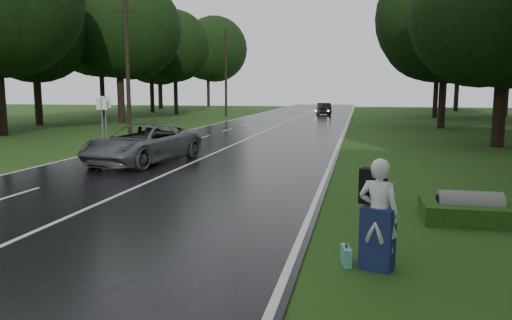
# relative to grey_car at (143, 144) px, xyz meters

# --- Properties ---
(ground) EXTENTS (160.00, 160.00, 0.00)m
(ground) POSITION_rel_grey_car_xyz_m (2.04, -8.91, -0.86)
(ground) COLOR #234614
(ground) RESTS_ON ground
(road) EXTENTS (12.00, 140.00, 0.04)m
(road) POSITION_rel_grey_car_xyz_m (2.04, 11.09, -0.84)
(road) COLOR black
(road) RESTS_ON ground
(lane_center) EXTENTS (0.12, 140.00, 0.01)m
(lane_center) POSITION_rel_grey_car_xyz_m (2.04, 11.09, -0.82)
(lane_center) COLOR silver
(lane_center) RESTS_ON road
(grey_car) EXTENTS (3.90, 6.35, 1.64)m
(grey_car) POSITION_rel_grey_car_xyz_m (0.00, 0.00, 0.00)
(grey_car) COLOR #4F5154
(grey_car) RESTS_ON road
(far_car) EXTENTS (2.22, 4.63, 1.47)m
(far_car) POSITION_rel_grey_car_xyz_m (4.62, 40.46, -0.09)
(far_car) COLOR black
(far_car) RESTS_ON road
(hitchhiker) EXTENTS (0.84, 0.81, 1.98)m
(hitchhiker) POSITION_rel_grey_car_xyz_m (9.35, -10.55, 0.06)
(hitchhiker) COLOR silver
(hitchhiker) RESTS_ON ground
(suitcase) EXTENTS (0.23, 0.48, 0.33)m
(suitcase) POSITION_rel_grey_car_xyz_m (8.82, -10.47, -0.70)
(suitcase) COLOR #55A2A4
(suitcase) RESTS_ON ground
(culvert) EXTENTS (1.46, 0.73, 0.73)m
(culvert) POSITION_rel_grey_car_xyz_m (11.64, -6.81, -0.86)
(culvert) COLOR slate
(culvert) RESTS_ON ground
(utility_pole_mid) EXTENTS (1.80, 0.28, 9.17)m
(utility_pole_mid) POSITION_rel_grey_car_xyz_m (-6.46, 11.80, -0.86)
(utility_pole_mid) COLOR black
(utility_pole_mid) RESTS_ON ground
(utility_pole_far) EXTENTS (1.80, 0.28, 9.92)m
(utility_pole_far) POSITION_rel_grey_car_xyz_m (-6.46, 36.53, -0.86)
(utility_pole_far) COLOR black
(utility_pole_far) RESTS_ON ground
(road_sign_a) EXTENTS (0.64, 0.10, 2.65)m
(road_sign_a) POSITION_rel_grey_car_xyz_m (-5.16, 5.89, -0.86)
(road_sign_a) COLOR white
(road_sign_a) RESTS_ON ground
(road_sign_b) EXTENTS (0.66, 0.10, 2.75)m
(road_sign_b) POSITION_rel_grey_car_xyz_m (-5.16, 6.28, -0.86)
(road_sign_b) COLOR white
(road_sign_b) RESTS_ON ground
(tree_left_d) EXTENTS (10.05, 10.05, 15.70)m
(tree_left_d) POSITION_rel_grey_car_xyz_m (-14.91, 9.89, -0.86)
(tree_left_d) COLOR black
(tree_left_d) RESTS_ON ground
(tree_left_e) EXTENTS (9.91, 9.91, 15.48)m
(tree_left_e) POSITION_rel_grey_car_xyz_m (-12.92, 23.15, -0.86)
(tree_left_e) COLOR black
(tree_left_e) RESTS_ON ground
(tree_left_f) EXTENTS (9.65, 9.65, 15.08)m
(tree_left_f) POSITION_rel_grey_car_xyz_m (-13.79, 39.34, -0.86)
(tree_left_f) COLOR black
(tree_left_f) RESTS_ON ground
(tree_right_d) EXTENTS (8.08, 8.08, 12.63)m
(tree_right_d) POSITION_rel_grey_car_xyz_m (16.42, 9.81, -0.86)
(tree_right_d) COLOR black
(tree_right_d) RESTS_ON ground
(tree_right_e) EXTENTS (9.40, 9.40, 14.69)m
(tree_right_e) POSITION_rel_grey_car_xyz_m (15.40, 22.66, -0.86)
(tree_right_e) COLOR black
(tree_right_e) RESTS_ON ground
(tree_right_f) EXTENTS (10.19, 10.19, 15.92)m
(tree_right_f) POSITION_rel_grey_car_xyz_m (17.01, 37.72, -0.86)
(tree_right_f) COLOR black
(tree_right_f) RESTS_ON ground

